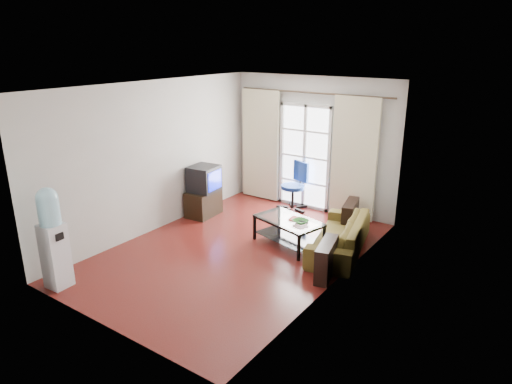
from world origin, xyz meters
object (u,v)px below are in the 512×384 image
tv_stand (203,203)px  crt_tv (203,178)px  coffee_table (288,228)px  sofa (340,235)px  water_cooler (53,236)px  task_chair (294,196)px

tv_stand → crt_tv: 0.51m
coffee_table → tv_stand: tv_stand is taller
coffee_table → tv_stand: bearing=173.5°
coffee_table → crt_tv: crt_tv is taller
coffee_table → crt_tv: 2.19m
sofa → water_cooler: size_ratio=1.36×
water_cooler → coffee_table: bearing=54.1°
tv_stand → crt_tv: (-0.00, 0.02, 0.51)m
sofa → tv_stand: (-2.93, -0.06, -0.02)m
coffee_table → task_chair: size_ratio=1.29×
coffee_table → water_cooler: size_ratio=0.87×
tv_stand → task_chair: size_ratio=0.70×
coffee_table → water_cooler: (-1.96, -3.06, 0.47)m
tv_stand → crt_tv: bearing=89.2°
task_chair → water_cooler: (-1.15, -4.63, 0.48)m
coffee_table → water_cooler: 3.67m
sofa → tv_stand: bearing=-102.3°
sofa → coffee_table: size_ratio=1.57×
sofa → tv_stand: 2.93m
tv_stand → sofa: bearing=-3.7°
sofa → task_chair: size_ratio=2.02×
task_chair → water_cooler: 4.80m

